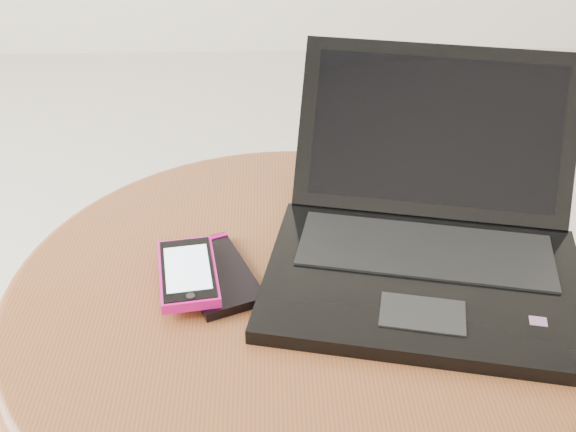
{
  "coord_description": "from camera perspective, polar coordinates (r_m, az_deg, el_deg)",
  "views": [
    {
      "loc": [
        -0.05,
        -0.54,
        0.96
      ],
      "look_at": [
        -0.03,
        0.07,
        0.55
      ],
      "focal_mm": 44.15,
      "sensor_mm": 36.0,
      "label": 1
    }
  ],
  "objects": [
    {
      "name": "table",
      "position": [
        0.81,
        0.43,
        -11.39
      ],
      "size": [
        0.61,
        0.61,
        0.49
      ],
      "color": "#4F2210",
      "rests_on": "ground"
    },
    {
      "name": "laptop",
      "position": [
        0.77,
        11.11,
        -1.53
      ],
      "size": [
        0.38,
        0.39,
        0.19
      ],
      "color": "black",
      "rests_on": "table"
    },
    {
      "name": "phone_black",
      "position": [
        0.75,
        -5.78,
        -4.65
      ],
      "size": [
        0.11,
        0.14,
        0.01
      ],
      "color": "black",
      "rests_on": "table"
    },
    {
      "name": "phone_pink",
      "position": [
        0.74,
        -8.07,
        -4.54
      ],
      "size": [
        0.07,
        0.12,
        0.01
      ],
      "color": "#D3107F",
      "rests_on": "phone_black"
    }
  ]
}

